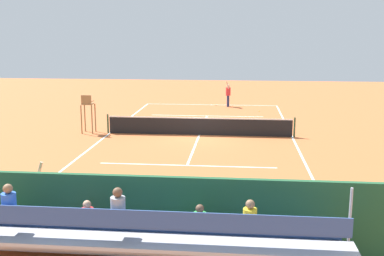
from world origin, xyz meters
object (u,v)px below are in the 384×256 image
Objects in this scene: line_judge at (38,195)px; tennis_player at (228,93)px; equipment_bag at (208,236)px; tennis_net at (199,126)px; tennis_ball_near at (259,111)px; courtside_bench at (268,224)px; umpire_chair at (88,110)px; tennis_racket at (216,105)px; bleacher_stand at (133,238)px.

tennis_player is at bearing -101.58° from line_judge.
equipment_bag is 4.91m from line_judge.
line_judge is (4.82, -0.44, 0.84)m from equipment_bag.
equipment_bag is at bearing 95.82° from tennis_net.
courtside_bench is at bearing 88.41° from tennis_ball_near.
umpire_chair reaches higher than tennis_ball_near.
tennis_player is 3.19m from tennis_ball_near.
courtside_bench is at bearing -175.40° from equipment_bag.
umpire_chair is 12.94m from tennis_racket.
equipment_bag is 1.59× the size of tennis_racket.
equipment_bag is at bearing 90.17° from tennis_player.
tennis_ball_near is at bearing 138.02° from tennis_player.
bleacher_stand reaches higher than tennis_ball_near.
tennis_ball_near is (-9.76, -8.24, -1.28)m from umpire_chair.
bleacher_stand is 26.39m from tennis_racket.
tennis_ball_near is at bearing 138.31° from tennis_racket.
umpire_chair is 1.11× the size of line_judge.
tennis_player is 3.41× the size of tennis_racket.
umpire_chair reaches higher than tennis_net.
bleacher_stand is 25.62m from tennis_player.
line_judge is (3.45, 12.96, 0.51)m from tennis_net.
tennis_racket is 8.55× the size of tennis_ball_near.
tennis_player and line_judge have the same top height.
line_judge is at bearing 78.42° from tennis_player.
equipment_bag is at bearing 84.20° from tennis_ball_near.
tennis_ball_near is 22.30m from line_judge.
tennis_ball_near is at bearing -95.80° from equipment_bag.
line_judge is (3.84, 23.97, 1.00)m from tennis_racket.
tennis_player reaches higher than tennis_racket.
tennis_racket is at bearing -120.76° from umpire_chair.
tennis_net is 5.35× the size of line_judge.
tennis_player is (-1.30, -10.22, 0.51)m from tennis_net.
umpire_chair reaches higher than equipment_bag.
tennis_ball_near is 0.03× the size of line_judge.
tennis_net is at bearing 82.77° from tennis_player.
line_judge is at bearing 80.91° from tennis_racket.
tennis_net is 5.35× the size of tennis_player.
tennis_ball_near is at bearing -91.59° from courtside_bench.
tennis_racket is at bearing -41.69° from tennis_ball_near.
courtside_bench is (-9.16, 13.22, -0.76)m from umpire_chair.
bleacher_stand is at bearing 80.96° from tennis_ball_near.
tennis_racket is (-0.57, -26.37, -0.94)m from bleacher_stand.
line_judge reaches higher than tennis_racket.
tennis_net is 15.37m from bleacher_stand.
tennis_player reaches higher than tennis_net.
tennis_net is 13.47m from equipment_bag.
umpire_chair is 2.38× the size of equipment_bag.
line_judge is at bearing -5.17° from equipment_bag.
tennis_ball_near is at bearing -139.83° from umpire_chair.
equipment_bag is at bearing 92.31° from tennis_racket.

